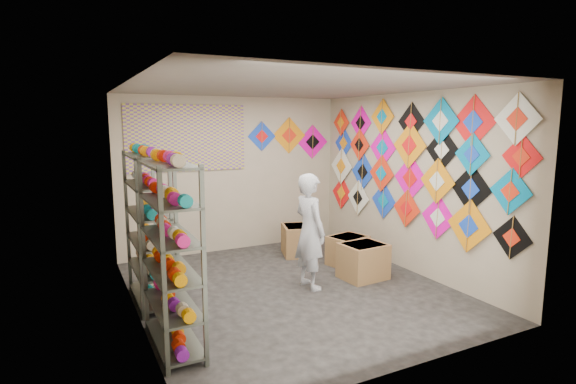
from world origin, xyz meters
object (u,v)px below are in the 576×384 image
shelf_rack_back (148,228)px  carton_b (348,250)px  shelf_rack_front (171,256)px  shopkeeper (310,231)px  carton_a (363,261)px  carton_c (299,240)px

shelf_rack_back → carton_b: size_ratio=3.34×
shelf_rack_front → shelf_rack_back: size_ratio=1.00×
shopkeeper → carton_a: (0.87, -0.05, -0.54)m
shelf_rack_front → carton_b: shelf_rack_front is taller
shelf_rack_front → shelf_rack_back: 1.30m
shelf_rack_front → shopkeeper: bearing=21.9°
carton_c → shelf_rack_back: bearing=-143.1°
shelf_rack_back → carton_c: 2.89m
shelf_rack_back → carton_a: (2.92, -0.52, -0.69)m
shelf_rack_back → shopkeeper: (2.05, -0.47, -0.16)m
shopkeeper → carton_b: bearing=-65.4°
shelf_rack_back → carton_b: 3.17m
shopkeeper → shelf_rack_front: bearing=107.0°
shelf_rack_front → shopkeeper: shelf_rack_front is taller
shopkeeper → carton_c: size_ratio=2.71×
shopkeeper → carton_b: (1.03, 0.59, -0.56)m
shelf_rack_front → carton_a: size_ratio=3.07×
shelf_rack_back → shopkeeper: bearing=-13.0°
shopkeeper → carton_a: shopkeeper is taller
shelf_rack_front → carton_a: bearing=14.9°
shelf_rack_back → carton_a: 3.05m
carton_b → carton_c: (-0.44, 0.83, 0.02)m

